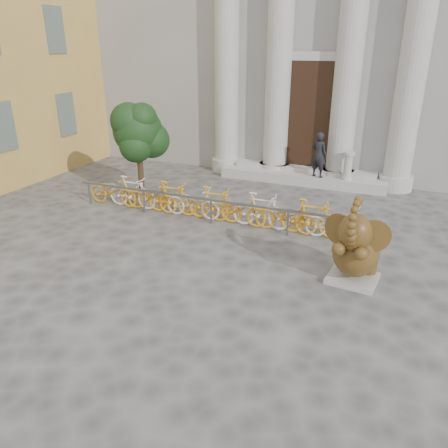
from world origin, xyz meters
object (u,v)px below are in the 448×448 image
at_px(elephant_statue, 356,250).
at_px(bike_rack, 215,204).
at_px(pedestrian, 319,155).
at_px(tree, 138,132).

relative_size(elephant_statue, bike_rack, 0.23).
xyz_separation_m(bike_rack, pedestrian, (2.05, 4.38, 0.65)).
relative_size(tree, pedestrian, 1.95).
height_order(tree, pedestrian, tree).
bearing_deg(bike_rack, pedestrian, 64.97).
height_order(bike_rack, pedestrian, pedestrian).
distance_m(bike_rack, tree, 3.63).
xyz_separation_m(elephant_statue, tree, (-7.22, 3.07, 1.42)).
distance_m(bike_rack, pedestrian, 4.88).
bearing_deg(tree, pedestrian, 33.44).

